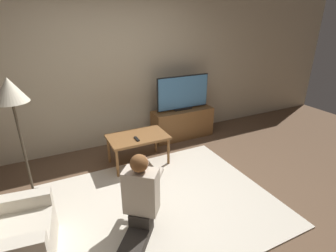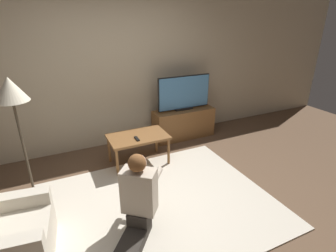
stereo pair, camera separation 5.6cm
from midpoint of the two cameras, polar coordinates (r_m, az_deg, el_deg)
ground_plane at (r=3.31m, az=-2.37°, el=-16.90°), size 10.00×10.00×0.00m
wall_back at (r=4.46m, az=-13.09°, el=11.72°), size 10.00×0.06×2.60m
rug at (r=3.30m, az=-2.37°, el=-16.79°), size 2.71×2.15×0.02m
tv_stand at (r=4.88m, az=2.83°, el=0.58°), size 1.14×0.37×0.54m
tv at (r=4.69m, az=2.95°, el=7.23°), size 1.01×0.08×0.62m
coffee_table at (r=3.95m, az=-7.01°, el=-2.81°), size 0.87×0.55×0.47m
floor_lamp at (r=3.32m, az=-31.34°, el=5.01°), size 0.36×0.36×1.52m
person_kneeling at (r=2.72m, az=-6.61°, el=-15.24°), size 0.72×0.81×0.91m
remote at (r=3.82m, az=-7.25°, el=-2.80°), size 0.04×0.15×0.02m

